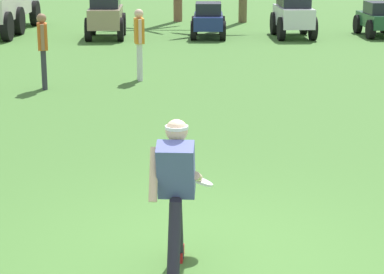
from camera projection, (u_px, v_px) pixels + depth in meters
ground_plane at (200, 254)px, 7.39m from camera, size 80.00×80.00×0.00m
frisbee_thrower at (174, 188)px, 6.88m from camera, size 0.50×1.08×1.42m
frisbee_in_flight at (198, 181)px, 7.42m from camera, size 0.31×0.31×0.12m
teammate_near_sideline at (40, 44)px, 15.33m from camera, size 0.27×0.50×1.56m
teammate_deep at (137, 38)px, 16.30m from camera, size 0.25×0.50×1.56m
parked_car_slot_a at (103, 14)px, 23.44m from camera, size 1.26×2.39×1.40m
parked_car_slot_b at (206, 19)px, 23.64m from camera, size 1.13×2.22×1.10m
parked_car_slot_c at (291, 14)px, 23.66m from camera, size 1.25×2.39×1.40m
parked_car_slot_d at (376, 18)px, 23.97m from camera, size 1.18×2.24×1.10m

